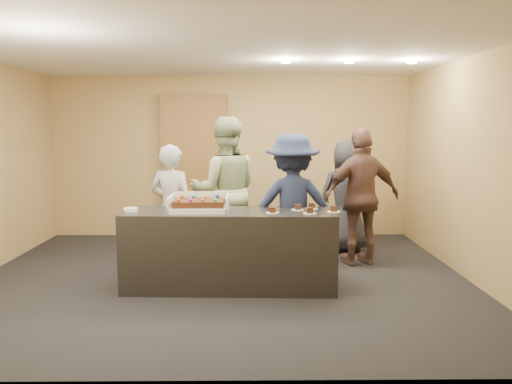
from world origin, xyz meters
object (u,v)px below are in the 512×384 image
person_navy_man (292,206)px  person_server_grey (172,209)px  sheet_cake (199,203)px  storage_cabinet (194,166)px  plate_stack (131,210)px  person_brown_extra (362,197)px  cake_box (199,207)px  person_dark_suit (346,196)px  person_sage_man (225,191)px  serving_counter (230,250)px

person_navy_man → person_server_grey: bearing=-11.1°
sheet_cake → person_navy_man: 1.19m
storage_cabinet → sheet_cake: storage_cabinet is taller
plate_stack → person_brown_extra: 3.03m
storage_cabinet → plate_stack: storage_cabinet is taller
cake_box → person_server_grey: bearing=122.8°
storage_cabinet → plate_stack: (-0.42, -2.77, -0.27)m
cake_box → person_server_grey: size_ratio=0.41×
cake_box → person_dark_suit: bearing=39.9°
storage_cabinet → person_sage_man: size_ratio=1.20×
serving_counter → plate_stack: bearing=-178.4°
person_brown_extra → person_navy_man: bearing=15.9°
serving_counter → person_server_grey: 1.08m
storage_cabinet → person_navy_man: bearing=-57.9°
person_server_grey → serving_counter: bearing=159.1°
person_navy_man → sheet_cake: bearing=19.5°
person_navy_man → person_sage_man: bearing=-40.5°
serving_counter → plate_stack: plate_stack is taller
sheet_cake → person_server_grey: size_ratio=0.35×
person_navy_man → person_dark_suit: 1.54m
person_dark_suit → person_sage_man: bearing=17.3°
cake_box → person_navy_man: 1.18m
person_server_grey → person_sage_man: (0.65, 0.45, 0.18)m
person_server_grey → person_brown_extra: bearing=-151.6°
cake_box → person_sage_man: 1.12m
storage_cabinet → sheet_cake: bearing=-82.6°
sheet_cake → person_dark_suit: size_ratio=0.34×
serving_counter → person_dark_suit: bearing=47.5°
cake_box → sheet_cake: bearing=-90.9°
serving_counter → person_sage_man: bearing=97.2°
storage_cabinet → person_server_grey: bearing=-91.5°
person_navy_man → person_dark_suit: size_ratio=1.06×
plate_stack → person_server_grey: 0.76m
storage_cabinet → person_dark_suit: 2.62m
person_brown_extra → sheet_cake: bearing=12.0°
person_navy_man → person_brown_extra: size_ratio=0.96×
person_brown_extra → serving_counter: bearing=16.3°
serving_counter → person_sage_man: person_sage_man is taller
sheet_cake → storage_cabinet: bearing=97.4°
person_dark_suit → sheet_cake: bearing=39.2°
storage_cabinet → cake_box: size_ratio=3.59×
cake_box → person_navy_man: bearing=21.2°
serving_counter → person_dark_suit: size_ratio=1.44×
storage_cabinet → sheet_cake: size_ratio=4.21×
cake_box → person_server_grey: (-0.42, 0.64, -0.13)m
person_server_grey → person_brown_extra: size_ratio=0.89×
person_sage_man → person_brown_extra: size_ratio=1.08×
person_server_grey → person_navy_man: 1.53m
person_dark_suit → person_navy_man: bearing=53.0°
serving_counter → sheet_cake: size_ratio=4.23×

